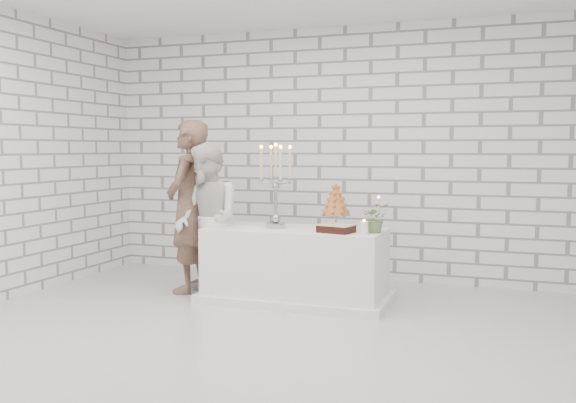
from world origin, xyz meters
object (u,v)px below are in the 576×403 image
(cake_table, at_px, (295,265))
(croquembouche, at_px, (336,206))
(candelabra, at_px, (276,186))
(bride, at_px, (207,220))
(groom, at_px, (189,206))

(cake_table, height_order, croquembouche, croquembouche)
(cake_table, height_order, candelabra, candelabra)
(candelabra, distance_m, croquembouche, 0.64)
(cake_table, xyz_separation_m, croquembouche, (0.39, 0.12, 0.61))
(cake_table, height_order, bride, bride)
(bride, bearing_deg, cake_table, 51.72)
(bride, distance_m, croquembouche, 1.36)
(groom, relative_size, croquembouche, 3.97)
(cake_table, bearing_deg, groom, 178.16)
(croquembouche, bearing_deg, candelabra, -165.58)
(bride, bearing_deg, candelabra, 51.25)
(groom, relative_size, bride, 1.15)
(groom, distance_m, bride, 0.37)
(candelabra, bearing_deg, groom, 175.93)
(croquembouche, bearing_deg, cake_table, -163.30)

